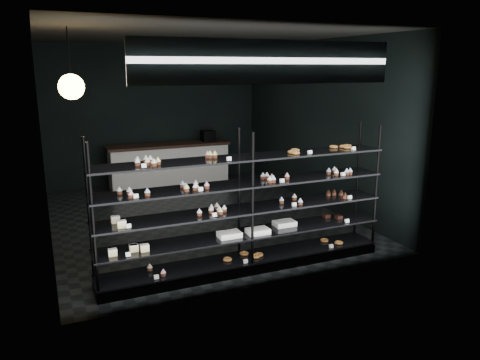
% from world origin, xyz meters
% --- Properties ---
extents(room, '(5.01, 6.01, 3.20)m').
position_xyz_m(room, '(0.00, 0.00, 1.60)').
color(room, black).
rests_on(room, ground).
extents(display_shelf, '(4.00, 0.50, 1.91)m').
position_xyz_m(display_shelf, '(-0.12, -2.45, 0.63)').
color(display_shelf, black).
rests_on(display_shelf, room).
extents(signage, '(3.30, 0.05, 0.50)m').
position_xyz_m(signage, '(0.00, -2.93, 2.75)').
color(signage, '#0D1A41').
rests_on(signage, room).
extents(pendant_lamp, '(0.32, 0.32, 0.89)m').
position_xyz_m(pendant_lamp, '(-2.10, -1.54, 2.45)').
color(pendant_lamp, black).
rests_on(pendant_lamp, room).
extents(service_counter, '(2.81, 0.65, 1.23)m').
position_xyz_m(service_counter, '(0.19, 2.50, 0.50)').
color(service_counter, beige).
rests_on(service_counter, room).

